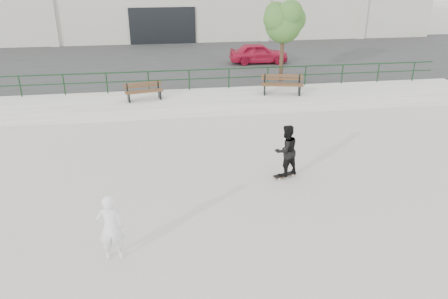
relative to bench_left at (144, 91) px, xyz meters
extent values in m
plane|color=#B6AFA6|center=(1.21, -9.45, -0.90)|extent=(120.00, 120.00, 0.00)
cube|color=#BBB5AB|center=(1.21, 0.05, -0.65)|extent=(30.00, 3.00, 0.50)
cube|color=#323232|center=(1.21, 8.55, -0.65)|extent=(60.00, 14.00, 0.50)
cylinder|color=#14371A|center=(1.21, 1.35, 0.60)|extent=(28.00, 0.06, 0.06)
cylinder|color=#14371A|center=(1.21, 1.35, 0.15)|extent=(28.00, 0.05, 0.05)
cylinder|color=#14371A|center=(-5.79, 1.35, 0.10)|extent=(0.06, 0.06, 1.00)
cylinder|color=#14371A|center=(-3.79, 1.35, 0.10)|extent=(0.06, 0.06, 1.00)
cylinder|color=#14371A|center=(-1.79, 1.35, 0.10)|extent=(0.06, 0.06, 1.00)
cylinder|color=#14371A|center=(0.21, 1.35, 0.10)|extent=(0.06, 0.06, 1.00)
cylinder|color=#14371A|center=(2.21, 1.35, 0.10)|extent=(0.06, 0.06, 1.00)
cylinder|color=#14371A|center=(4.21, 1.35, 0.10)|extent=(0.06, 0.06, 1.00)
cylinder|color=#14371A|center=(6.21, 1.35, 0.10)|extent=(0.06, 0.06, 1.00)
cylinder|color=#14371A|center=(8.21, 1.35, 0.10)|extent=(0.06, 0.06, 1.00)
cylinder|color=#14371A|center=(10.21, 1.35, 0.10)|extent=(0.06, 0.06, 1.00)
cylinder|color=#14371A|center=(12.21, 1.35, 0.10)|extent=(0.06, 0.06, 1.00)
cylinder|color=#14371A|center=(14.21, 1.35, 0.10)|extent=(0.06, 0.06, 1.00)
cube|color=black|center=(1.21, 14.50, 0.70)|extent=(5.00, 0.15, 3.20)
cube|color=beige|center=(-6.79, 14.45, 2.20)|extent=(0.60, 0.25, 6.20)
cube|color=beige|center=(9.21, 14.45, 2.20)|extent=(0.60, 0.25, 6.20)
cube|color=beige|center=(17.21, 14.45, 2.20)|extent=(0.60, 0.25, 6.20)
cube|color=#52341C|center=(0.05, -0.23, 0.02)|extent=(1.72, 0.47, 0.04)
cube|color=#52341C|center=(0.01, -0.06, 0.02)|extent=(1.72, 0.47, 0.04)
cube|color=#52341C|center=(-0.02, 0.11, 0.02)|extent=(1.72, 0.47, 0.04)
cube|color=#52341C|center=(-0.04, 0.18, 0.20)|extent=(1.71, 0.40, 0.10)
cube|color=#52341C|center=(-0.04, 0.18, 0.34)|extent=(1.71, 0.40, 0.10)
cube|color=black|center=(-0.69, -0.21, -0.19)|extent=(0.16, 0.48, 0.40)
cube|color=black|center=(-0.75, 0.03, 0.20)|extent=(0.07, 0.06, 0.40)
cube|color=black|center=(0.72, 0.09, -0.19)|extent=(0.16, 0.48, 0.40)
cube|color=black|center=(0.67, 0.33, 0.20)|extent=(0.07, 0.06, 0.40)
cube|color=#52341C|center=(6.54, -0.28, 0.08)|extent=(1.99, 0.55, 0.04)
cube|color=#52341C|center=(6.58, -0.09, 0.08)|extent=(1.99, 0.55, 0.04)
cube|color=#52341C|center=(6.62, 0.11, 0.08)|extent=(1.99, 0.55, 0.04)
cube|color=#52341C|center=(6.64, 0.20, 0.29)|extent=(1.97, 0.46, 0.11)
cube|color=#52341C|center=(6.64, 0.20, 0.45)|extent=(1.97, 0.46, 0.11)
cube|color=black|center=(5.77, 0.09, -0.16)|extent=(0.18, 0.56, 0.47)
cube|color=black|center=(5.83, 0.37, 0.29)|extent=(0.08, 0.07, 0.47)
cube|color=black|center=(7.40, -0.26, -0.16)|extent=(0.18, 0.56, 0.47)
cube|color=black|center=(7.46, 0.02, 0.29)|extent=(0.08, 0.07, 0.47)
cylinder|color=#4D3426|center=(7.21, 2.46, 0.86)|extent=(0.21, 0.21, 2.51)
sphere|color=#3D6C27|center=(7.21, 2.46, 2.54)|extent=(1.89, 1.89, 1.89)
sphere|color=#3D6C27|center=(7.74, 2.77, 2.75)|extent=(1.47, 1.47, 1.47)
sphere|color=#3D6C27|center=(6.79, 2.25, 2.85)|extent=(1.36, 1.36, 1.36)
sphere|color=#3D6C27|center=(7.42, 2.04, 3.17)|extent=(1.26, 1.26, 1.26)
sphere|color=#3D6C27|center=(6.90, 2.88, 3.06)|extent=(1.15, 1.15, 1.15)
imported|color=#B51635|center=(6.98, 6.84, 0.22)|extent=(3.69, 1.62, 1.24)
cube|color=black|center=(4.62, -7.65, -0.81)|extent=(0.80, 0.45, 0.02)
cube|color=brown|center=(4.62, -7.65, -0.83)|extent=(0.80, 0.45, 0.01)
cube|color=#959499|center=(4.37, -7.73, -0.85)|extent=(0.11, 0.17, 0.03)
cube|color=#959499|center=(4.86, -7.56, -0.85)|extent=(0.11, 0.17, 0.03)
cylinder|color=white|center=(4.40, -7.82, -0.87)|extent=(0.06, 0.04, 0.06)
cylinder|color=white|center=(4.34, -7.64, -0.87)|extent=(0.06, 0.04, 0.06)
cylinder|color=white|center=(4.89, -7.65, -0.87)|extent=(0.06, 0.04, 0.06)
cylinder|color=white|center=(4.83, -7.47, -0.87)|extent=(0.06, 0.04, 0.06)
imported|color=black|center=(4.62, -7.65, 0.05)|extent=(1.00, 0.89, 1.70)
imported|color=white|center=(-0.55, -11.11, -0.06)|extent=(0.62, 0.41, 1.68)
camera|label=1|loc=(0.78, -19.92, 5.67)|focal=35.00mm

